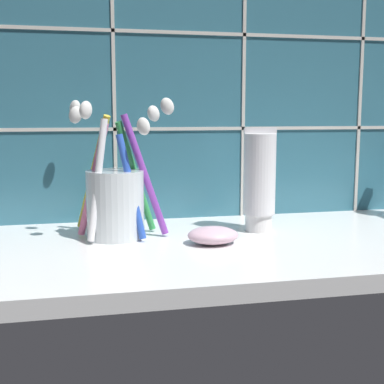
{
  "coord_description": "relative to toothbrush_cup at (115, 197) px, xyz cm",
  "views": [
    {
      "loc": [
        -23.86,
        -63.66,
        18.16
      ],
      "look_at": [
        -9.3,
        2.02,
        8.19
      ],
      "focal_mm": 50.0,
      "sensor_mm": 36.0,
      "label": 1
    }
  ],
  "objects": [
    {
      "name": "soap_bar",
      "position": [
        11.53,
        -5.84,
        -4.36
      ],
      "size": [
        6.36,
        5.46,
        2.12
      ],
      "primitive_type": "ellipsoid",
      "color": "#DBB2C6",
      "rests_on": "sink_counter"
    },
    {
      "name": "toothbrush_cup",
      "position": [
        0.0,
        0.0,
        0.0
      ],
      "size": [
        13.98,
        12.42,
        18.33
      ],
      "color": "silver",
      "rests_on": "sink_counter"
    },
    {
      "name": "toothpaste_tube",
      "position": [
        19.59,
        -0.1,
        1.61
      ],
      "size": [
        4.6,
        4.38,
        14.21
      ],
      "color": "white",
      "rests_on": "sink_counter"
    },
    {
      "name": "sink_counter",
      "position": [
        18.77,
        -5.15,
        -6.42
      ],
      "size": [
        79.22,
        33.58,
        2.0
      ],
      "primitive_type": "cube",
      "color": "white",
      "rests_on": "ground"
    },
    {
      "name": "tile_wall_backsplash",
      "position": [
        18.77,
        11.88,
        13.37
      ],
      "size": [
        89.22,
        1.72,
        41.56
      ],
      "color": "#336B7F",
      "rests_on": "ground"
    }
  ]
}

